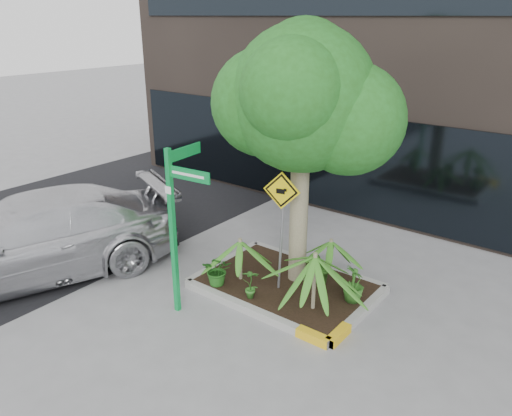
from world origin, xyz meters
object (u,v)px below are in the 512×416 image
Objects in this scene: tree at (303,99)px; cattle_sign at (282,211)px; parked_car at (32,238)px; street_sign_post at (177,214)px.

tree is 2.19× the size of cattle_sign.
tree reaches higher than cattle_sign.
parked_car is 5.09m from cattle_sign.
tree is 1.66× the size of street_sign_post.
street_sign_post is 1.91m from cattle_sign.
parked_car is at bearing -169.99° from street_sign_post.
street_sign_post is (3.29, 0.92, 1.03)m from parked_car.
tree is 6.04m from parked_car.
street_sign_post is 1.32× the size of cattle_sign.
tree is 2.96m from street_sign_post.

